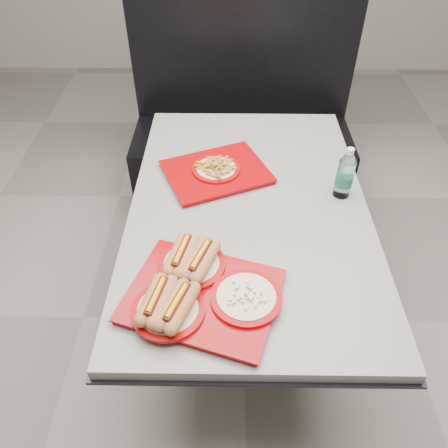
{
  "coord_description": "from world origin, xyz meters",
  "views": [
    {
      "loc": [
        -0.08,
        -1.28,
        1.82
      ],
      "look_at": [
        -0.09,
        -0.2,
        0.83
      ],
      "focal_mm": 35.0,
      "sensor_mm": 36.0,
      "label": 1
    }
  ],
  "objects_px": {
    "booth_bench": "(242,133)",
    "water_bottle": "(345,176)",
    "tray_near": "(197,289)",
    "diner_table": "(247,235)",
    "tray_far": "(216,170)"
  },
  "relations": [
    {
      "from": "booth_bench",
      "to": "tray_far",
      "type": "height_order",
      "value": "booth_bench"
    },
    {
      "from": "tray_near",
      "to": "tray_far",
      "type": "height_order",
      "value": "tray_near"
    },
    {
      "from": "booth_bench",
      "to": "water_bottle",
      "type": "distance_m",
      "value": 1.18
    },
    {
      "from": "booth_bench",
      "to": "tray_near",
      "type": "distance_m",
      "value": 1.59
    },
    {
      "from": "diner_table",
      "to": "water_bottle",
      "type": "distance_m",
      "value": 0.45
    },
    {
      "from": "diner_table",
      "to": "tray_near",
      "type": "relative_size",
      "value": 2.69
    },
    {
      "from": "booth_bench",
      "to": "tray_near",
      "type": "relative_size",
      "value": 2.55
    },
    {
      "from": "booth_bench",
      "to": "water_bottle",
      "type": "xyz_separation_m",
      "value": [
        0.36,
        -1.03,
        0.44
      ]
    },
    {
      "from": "diner_table",
      "to": "booth_bench",
      "type": "height_order",
      "value": "booth_bench"
    },
    {
      "from": "water_bottle",
      "to": "tray_far",
      "type": "bearing_deg",
      "value": 165.79
    },
    {
      "from": "tray_near",
      "to": "tray_far",
      "type": "distance_m",
      "value": 0.63
    },
    {
      "from": "diner_table",
      "to": "tray_near",
      "type": "bearing_deg",
      "value": -111.02
    },
    {
      "from": "water_bottle",
      "to": "diner_table",
      "type": "bearing_deg",
      "value": -170.27
    },
    {
      "from": "tray_near",
      "to": "water_bottle",
      "type": "bearing_deg",
      "value": 43.6
    },
    {
      "from": "tray_near",
      "to": "booth_bench",
      "type": "bearing_deg",
      "value": 83.67
    }
  ]
}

